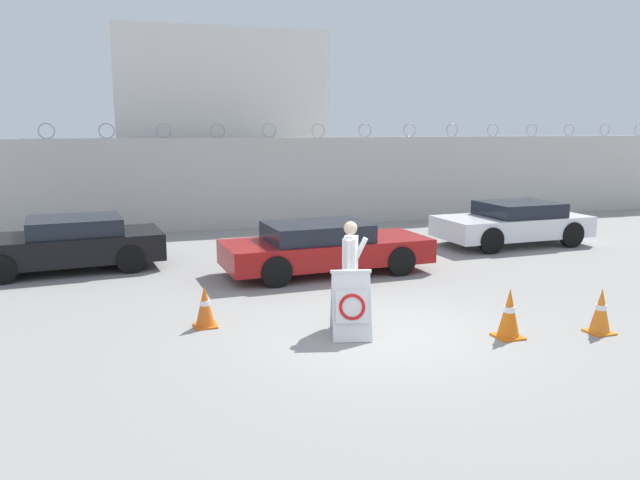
# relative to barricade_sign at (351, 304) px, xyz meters

# --- Properties ---
(ground_plane) EXTENTS (90.00, 90.00, 0.00)m
(ground_plane) POSITION_rel_barricade_sign_xyz_m (0.46, 0.02, -0.53)
(ground_plane) COLOR gray
(perimeter_wall) EXTENTS (36.00, 0.30, 3.41)m
(perimeter_wall) POSITION_rel_barricade_sign_xyz_m (0.46, 11.17, 0.95)
(perimeter_wall) COLOR beige
(perimeter_wall) RESTS_ON ground_plane
(building_block) EXTENTS (7.44, 5.87, 6.66)m
(building_block) POSITION_rel_barricade_sign_xyz_m (0.23, 15.85, 2.80)
(building_block) COLOR silver
(building_block) RESTS_ON ground_plane
(barricade_sign) EXTENTS (0.79, 0.91, 1.08)m
(barricade_sign) POSITION_rel_barricade_sign_xyz_m (0.00, 0.00, 0.00)
(barricade_sign) COLOR white
(barricade_sign) RESTS_ON ground_plane
(security_guard) EXTENTS (0.58, 0.60, 1.76)m
(security_guard) POSITION_rel_barricade_sign_xyz_m (0.22, 0.62, 0.45)
(security_guard) COLOR black
(security_guard) RESTS_ON ground_plane
(traffic_cone_near) EXTENTS (0.38, 0.38, 0.71)m
(traffic_cone_near) POSITION_rel_barricade_sign_xyz_m (-2.16, 1.18, -0.18)
(traffic_cone_near) COLOR orange
(traffic_cone_near) RESTS_ON ground_plane
(traffic_cone_mid) EXTENTS (0.41, 0.41, 0.80)m
(traffic_cone_mid) POSITION_rel_barricade_sign_xyz_m (2.36, -0.83, -0.14)
(traffic_cone_mid) COLOR orange
(traffic_cone_mid) RESTS_ON ground_plane
(traffic_cone_far) EXTENTS (0.39, 0.39, 0.75)m
(traffic_cone_far) POSITION_rel_barricade_sign_xyz_m (3.91, -1.10, -0.16)
(traffic_cone_far) COLOR orange
(traffic_cone_far) RESTS_ON ground_plane
(parked_car_front_coupe) EXTENTS (4.45, 2.28, 1.23)m
(parked_car_front_coupe) POSITION_rel_barricade_sign_xyz_m (-4.65, 6.36, 0.09)
(parked_car_front_coupe) COLOR black
(parked_car_front_coupe) RESTS_ON ground_plane
(parked_car_rear_sedan) EXTENTS (4.78, 2.08, 1.17)m
(parked_car_rear_sedan) POSITION_rel_barricade_sign_xyz_m (0.94, 4.27, 0.07)
(parked_car_rear_sedan) COLOR black
(parked_car_rear_sedan) RESTS_ON ground_plane
(parked_car_far_side) EXTENTS (4.34, 2.13, 1.21)m
(parked_car_far_side) POSITION_rel_barricade_sign_xyz_m (7.13, 5.97, 0.09)
(parked_car_far_side) COLOR black
(parked_car_far_side) RESTS_ON ground_plane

